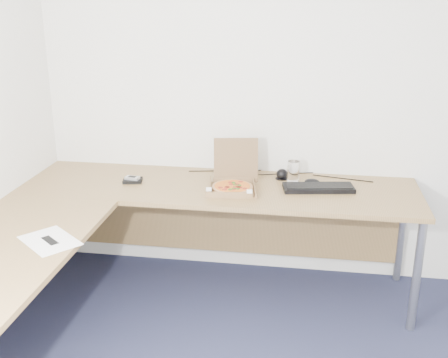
% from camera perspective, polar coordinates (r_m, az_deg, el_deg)
% --- Properties ---
extents(room_shell, '(3.50, 3.50, 2.50)m').
position_cam_1_polar(room_shell, '(1.96, 7.24, -0.91)').
color(room_shell, white).
rests_on(room_shell, ground).
extents(desk, '(2.50, 2.20, 0.73)m').
position_cam_1_polar(desk, '(3.19, -7.52, -3.47)').
color(desk, olive).
rests_on(desk, ground).
extents(pizza_box, '(0.28, 0.33, 0.29)m').
position_cam_1_polar(pizza_box, '(3.42, 0.91, -0.56)').
color(pizza_box, olive).
rests_on(pizza_box, desk).
extents(drinking_glass, '(0.08, 0.08, 0.13)m').
position_cam_1_polar(drinking_glass, '(3.59, 7.18, 0.79)').
color(drinking_glass, white).
rests_on(drinking_glass, desk).
extents(keyboard, '(0.45, 0.23, 0.03)m').
position_cam_1_polar(keyboard, '(3.47, 9.72, -0.91)').
color(keyboard, black).
rests_on(keyboard, desk).
extents(mouse, '(0.11, 0.09, 0.03)m').
position_cam_1_polar(mouse, '(3.57, 9.09, -0.27)').
color(mouse, black).
rests_on(mouse, desk).
extents(wallet, '(0.13, 0.12, 0.02)m').
position_cam_1_polar(wallet, '(3.62, -9.42, -0.14)').
color(wallet, black).
rests_on(wallet, desk).
extents(phone, '(0.10, 0.06, 0.02)m').
position_cam_1_polar(phone, '(3.60, -9.46, 0.10)').
color(phone, '#B2B5BA').
rests_on(phone, wallet).
extents(paper_sheet, '(0.37, 0.36, 0.00)m').
position_cam_1_polar(paper_sheet, '(2.89, -17.56, -6.09)').
color(paper_sheet, white).
rests_on(paper_sheet, desk).
extents(dome_speaker, '(0.09, 0.09, 0.07)m').
position_cam_1_polar(dome_speaker, '(3.64, 6.02, 0.56)').
color(dome_speaker, black).
rests_on(dome_speaker, desk).
extents(cable_bundle, '(0.59, 0.12, 0.01)m').
position_cam_1_polar(cable_bundle, '(3.72, 5.31, 0.51)').
color(cable_bundle, black).
rests_on(cable_bundle, desk).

